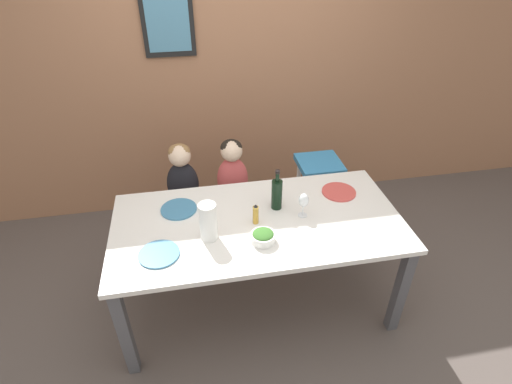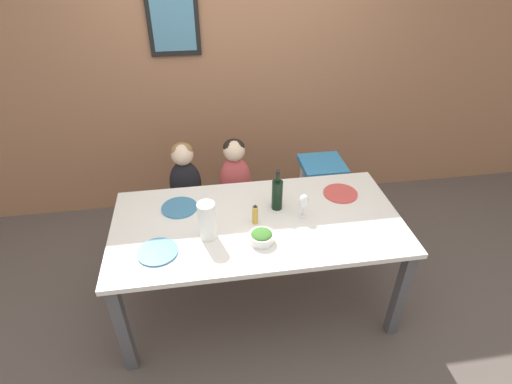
{
  "view_description": "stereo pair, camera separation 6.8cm",
  "coord_description": "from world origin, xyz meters",
  "px_view_note": "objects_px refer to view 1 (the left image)",
  "views": [
    {
      "loc": [
        -0.39,
        -2.01,
        2.41
      ],
      "look_at": [
        0.0,
        0.07,
        0.96
      ],
      "focal_mm": 28.0,
      "sensor_mm": 36.0,
      "label": 1
    },
    {
      "loc": [
        -0.32,
        -2.03,
        2.41
      ],
      "look_at": [
        0.0,
        0.07,
        0.96
      ],
      "focal_mm": 28.0,
      "sensor_mm": 36.0,
      "label": 2
    }
  ],
  "objects_px": {
    "wine_bottle": "(277,193)",
    "salad_bowl_large": "(263,236)",
    "chair_right_highchair": "(318,178)",
    "paper_towel_roll": "(208,222)",
    "dinner_plate_back_right": "(339,192)",
    "person_child_left": "(182,174)",
    "dinner_plate_front_left": "(159,254)",
    "chair_far_left": "(186,211)",
    "wine_glass_near": "(304,201)",
    "dinner_plate_back_left": "(179,209)",
    "chair_far_center": "(234,205)",
    "person_child_center": "(232,170)"
  },
  "relations": [
    {
      "from": "chair_far_center",
      "to": "wine_glass_near",
      "type": "height_order",
      "value": "wine_glass_near"
    },
    {
      "from": "paper_towel_roll",
      "to": "dinner_plate_back_left",
      "type": "height_order",
      "value": "paper_towel_roll"
    },
    {
      "from": "wine_glass_near",
      "to": "dinner_plate_back_right",
      "type": "distance_m",
      "value": 0.41
    },
    {
      "from": "chair_right_highchair",
      "to": "wine_glass_near",
      "type": "bearing_deg",
      "value": -116.71
    },
    {
      "from": "chair_far_left",
      "to": "salad_bowl_large",
      "type": "relative_size",
      "value": 3.09
    },
    {
      "from": "wine_bottle",
      "to": "salad_bowl_large",
      "type": "bearing_deg",
      "value": -116.08
    },
    {
      "from": "paper_towel_roll",
      "to": "dinner_plate_front_left",
      "type": "bearing_deg",
      "value": -162.04
    },
    {
      "from": "dinner_plate_front_left",
      "to": "dinner_plate_back_left",
      "type": "distance_m",
      "value": 0.44
    },
    {
      "from": "person_child_left",
      "to": "dinner_plate_back_right",
      "type": "distance_m",
      "value": 1.22
    },
    {
      "from": "chair_far_left",
      "to": "wine_bottle",
      "type": "bearing_deg",
      "value": -42.98
    },
    {
      "from": "wine_glass_near",
      "to": "dinner_plate_back_left",
      "type": "xyz_separation_m",
      "value": [
        -0.81,
        0.21,
        -0.11
      ]
    },
    {
      "from": "dinner_plate_back_left",
      "to": "person_child_center",
      "type": "bearing_deg",
      "value": 48.51
    },
    {
      "from": "person_child_center",
      "to": "dinner_plate_back_left",
      "type": "height_order",
      "value": "person_child_center"
    },
    {
      "from": "person_child_left",
      "to": "dinner_plate_back_right",
      "type": "height_order",
      "value": "person_child_left"
    },
    {
      "from": "wine_glass_near",
      "to": "salad_bowl_large",
      "type": "relative_size",
      "value": 1.13
    },
    {
      "from": "chair_far_left",
      "to": "person_child_center",
      "type": "height_order",
      "value": "person_child_center"
    },
    {
      "from": "person_child_left",
      "to": "dinner_plate_back_right",
      "type": "bearing_deg",
      "value": -23.96
    },
    {
      "from": "dinner_plate_back_left",
      "to": "chair_right_highchair",
      "type": "bearing_deg",
      "value": 22.76
    },
    {
      "from": "wine_glass_near",
      "to": "dinner_plate_back_left",
      "type": "relative_size",
      "value": 0.71
    },
    {
      "from": "chair_far_left",
      "to": "dinner_plate_back_right",
      "type": "xyz_separation_m",
      "value": [
        1.11,
        -0.49,
        0.38
      ]
    },
    {
      "from": "salad_bowl_large",
      "to": "chair_far_left",
      "type": "bearing_deg",
      "value": 117.22
    },
    {
      "from": "wine_bottle",
      "to": "paper_towel_roll",
      "type": "xyz_separation_m",
      "value": [
        -0.48,
        -0.23,
        0.01
      ]
    },
    {
      "from": "wine_bottle",
      "to": "person_child_left",
      "type": "bearing_deg",
      "value": 136.95
    },
    {
      "from": "wine_bottle",
      "to": "chair_right_highchair",
      "type": "bearing_deg",
      "value": 49.18
    },
    {
      "from": "chair_far_left",
      "to": "dinner_plate_back_right",
      "type": "bearing_deg",
      "value": -23.9
    },
    {
      "from": "chair_right_highchair",
      "to": "wine_bottle",
      "type": "relative_size",
      "value": 2.54
    },
    {
      "from": "person_child_left",
      "to": "chair_right_highchair",
      "type": "bearing_deg",
      "value": -0.07
    },
    {
      "from": "wine_bottle",
      "to": "wine_glass_near",
      "type": "xyz_separation_m",
      "value": [
        0.15,
        -0.12,
        0.0
      ]
    },
    {
      "from": "chair_right_highchair",
      "to": "paper_towel_roll",
      "type": "bearing_deg",
      "value": -140.38
    },
    {
      "from": "chair_far_center",
      "to": "person_child_center",
      "type": "distance_m",
      "value": 0.35
    },
    {
      "from": "dinner_plate_front_left",
      "to": "person_child_center",
      "type": "bearing_deg",
      "value": 58.56
    },
    {
      "from": "dinner_plate_front_left",
      "to": "dinner_plate_back_right",
      "type": "height_order",
      "value": "same"
    },
    {
      "from": "dinner_plate_front_left",
      "to": "chair_far_left",
      "type": "bearing_deg",
      "value": 80.06
    },
    {
      "from": "dinner_plate_front_left",
      "to": "chair_far_center",
      "type": "bearing_deg",
      "value": 58.53
    },
    {
      "from": "chair_far_center",
      "to": "chair_right_highchair",
      "type": "distance_m",
      "value": 0.75
    },
    {
      "from": "chair_right_highchair",
      "to": "paper_towel_roll",
      "type": "distance_m",
      "value": 1.31
    },
    {
      "from": "chair_far_center",
      "to": "salad_bowl_large",
      "type": "xyz_separation_m",
      "value": [
        0.07,
        -0.91,
        0.41
      ]
    },
    {
      "from": "chair_far_left",
      "to": "dinner_plate_back_left",
      "type": "xyz_separation_m",
      "value": [
        -0.03,
        -0.49,
        0.38
      ]
    },
    {
      "from": "wine_bottle",
      "to": "paper_towel_roll",
      "type": "bearing_deg",
      "value": -154.3
    },
    {
      "from": "wine_bottle",
      "to": "wine_glass_near",
      "type": "distance_m",
      "value": 0.19
    },
    {
      "from": "dinner_plate_front_left",
      "to": "dinner_plate_back_right",
      "type": "xyz_separation_m",
      "value": [
        1.27,
        0.42,
        0.0
      ]
    },
    {
      "from": "chair_far_left",
      "to": "wine_bottle",
      "type": "distance_m",
      "value": 0.99
    },
    {
      "from": "chair_far_left",
      "to": "person_child_center",
      "type": "relative_size",
      "value": 0.88
    },
    {
      "from": "wine_bottle",
      "to": "dinner_plate_back_right",
      "type": "bearing_deg",
      "value": 10.63
    },
    {
      "from": "dinner_plate_back_right",
      "to": "dinner_plate_front_left",
      "type": "bearing_deg",
      "value": -161.67
    },
    {
      "from": "chair_right_highchair",
      "to": "paper_towel_roll",
      "type": "height_order",
      "value": "paper_towel_roll"
    },
    {
      "from": "dinner_plate_front_left",
      "to": "paper_towel_roll",
      "type": "bearing_deg",
      "value": 17.96
    },
    {
      "from": "salad_bowl_large",
      "to": "dinner_plate_back_right",
      "type": "relative_size",
      "value": 0.63
    },
    {
      "from": "chair_right_highchair",
      "to": "paper_towel_roll",
      "type": "xyz_separation_m",
      "value": [
        -0.98,
        -0.81,
        0.31
      ]
    },
    {
      "from": "person_child_left",
      "to": "salad_bowl_large",
      "type": "distance_m",
      "value": 1.02
    }
  ]
}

